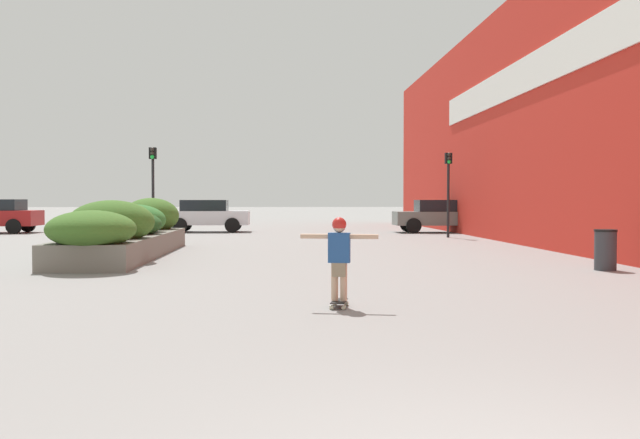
{
  "coord_description": "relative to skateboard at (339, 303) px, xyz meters",
  "views": [
    {
      "loc": [
        -1.32,
        -3.67,
        1.57
      ],
      "look_at": [
        -0.16,
        18.09,
        0.97
      ],
      "focal_mm": 40.0,
      "sensor_mm": 36.0,
      "label": 1
    }
  ],
  "objects": [
    {
      "name": "building_wall_right",
      "position": [
        7.7,
        13.67,
        4.38
      ],
      "size": [
        0.67,
        47.8,
        8.88
      ],
      "color": "red",
      "rests_on": "ground_plane"
    },
    {
      "name": "planter_box",
      "position": [
        -5.14,
        9.73,
        0.65
      ],
      "size": [
        2.14,
        9.82,
        1.63
      ],
      "color": "slate",
      "rests_on": "ground_plane"
    },
    {
      "name": "skateboard",
      "position": [
        0.0,
        0.0,
        0.0
      ],
      "size": [
        0.31,
        0.59,
        0.1
      ],
      "rotation": [
        0.0,
        0.0,
        -0.19
      ],
      "color": "black",
      "rests_on": "ground_plane"
    },
    {
      "name": "skateboarder",
      "position": [
        -0.0,
        0.0,
        0.77
      ],
      "size": [
        1.13,
        0.28,
        1.22
      ],
      "rotation": [
        0.0,
        0.0,
        -0.19
      ],
      "color": "tan",
      "rests_on": "skateboard"
    },
    {
      "name": "trash_bin",
      "position": [
        6.36,
        5.13,
        0.39
      ],
      "size": [
        0.5,
        0.5,
        0.91
      ],
      "color": "#38383D",
      "rests_on": "ground_plane"
    },
    {
      "name": "car_leftmost",
      "position": [
        -4.48,
        24.61,
        0.76
      ],
      "size": [
        4.0,
        1.97,
        1.56
      ],
      "rotation": [
        0.0,
        0.0,
        -1.57
      ],
      "color": "silver",
      "rests_on": "ground_plane"
    },
    {
      "name": "car_rightmost",
      "position": [
        6.61,
        23.48,
        0.76
      ],
      "size": [
        4.02,
        1.87,
        1.56
      ],
      "rotation": [
        0.0,
        0.0,
        1.57
      ],
      "color": "slate",
      "rests_on": "ground_plane"
    },
    {
      "name": "traffic_light_left",
      "position": [
        -5.9,
        18.03,
        2.39
      ],
      "size": [
        0.28,
        0.3,
        3.63
      ],
      "color": "black",
      "rests_on": "ground_plane"
    },
    {
      "name": "traffic_light_right",
      "position": [
        6.09,
        18.97,
        2.33
      ],
      "size": [
        0.28,
        0.3,
        3.52
      ],
      "color": "black",
      "rests_on": "ground_plane"
    }
  ]
}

